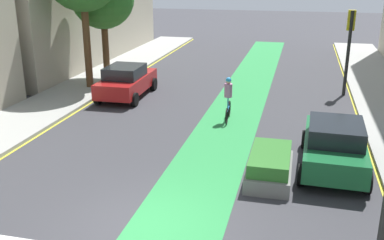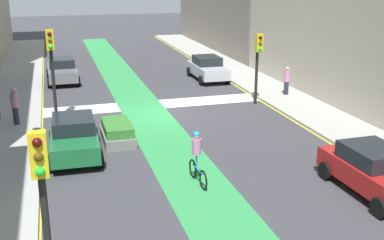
{
  "view_description": "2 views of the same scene",
  "coord_description": "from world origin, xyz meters",
  "px_view_note": "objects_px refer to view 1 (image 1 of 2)",
  "views": [
    {
      "loc": [
        3.43,
        -8.97,
        5.99
      ],
      "look_at": [
        -0.05,
        5.26,
        1.04
      ],
      "focal_mm": 42.09,
      "sensor_mm": 36.0,
      "label": 1
    },
    {
      "loc": [
        5.2,
        23.41,
        7.13
      ],
      "look_at": [
        0.06,
        5.73,
        1.41
      ],
      "focal_mm": 45.21,
      "sensor_mm": 36.0,
      "label": 2
    }
  ],
  "objects_px": {
    "traffic_signal_far_right": "(350,36)",
    "cyclist_in_lane": "(228,98)",
    "car_red_left_far": "(126,81)",
    "median_planter": "(270,166)",
    "car_green_right_far": "(334,145)"
  },
  "relations": [
    {
      "from": "car_red_left_far",
      "to": "traffic_signal_far_right",
      "type": "bearing_deg",
      "value": 16.03
    },
    {
      "from": "car_green_right_far",
      "to": "car_red_left_far",
      "type": "height_order",
      "value": "same"
    },
    {
      "from": "car_red_left_far",
      "to": "cyclist_in_lane",
      "type": "distance_m",
      "value": 5.92
    },
    {
      "from": "cyclist_in_lane",
      "to": "car_red_left_far",
      "type": "bearing_deg",
      "value": 155.66
    },
    {
      "from": "traffic_signal_far_right",
      "to": "cyclist_in_lane",
      "type": "height_order",
      "value": "traffic_signal_far_right"
    },
    {
      "from": "traffic_signal_far_right",
      "to": "car_red_left_far",
      "type": "height_order",
      "value": "traffic_signal_far_right"
    },
    {
      "from": "car_green_right_far",
      "to": "car_red_left_far",
      "type": "distance_m",
      "value": 11.27
    },
    {
      "from": "cyclist_in_lane",
      "to": "median_planter",
      "type": "distance_m",
      "value": 5.47
    },
    {
      "from": "cyclist_in_lane",
      "to": "traffic_signal_far_right",
      "type": "bearing_deg",
      "value": 47.56
    },
    {
      "from": "cyclist_in_lane",
      "to": "median_planter",
      "type": "bearing_deg",
      "value": -67.32
    },
    {
      "from": "car_red_left_far",
      "to": "median_planter",
      "type": "relative_size",
      "value": 1.67
    },
    {
      "from": "traffic_signal_far_right",
      "to": "car_red_left_far",
      "type": "bearing_deg",
      "value": -163.97
    },
    {
      "from": "car_red_left_far",
      "to": "median_planter",
      "type": "bearing_deg",
      "value": -44.87
    },
    {
      "from": "median_planter",
      "to": "car_green_right_far",
      "type": "bearing_deg",
      "value": 32.33
    },
    {
      "from": "median_planter",
      "to": "cyclist_in_lane",
      "type": "bearing_deg",
      "value": 112.68
    }
  ]
}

